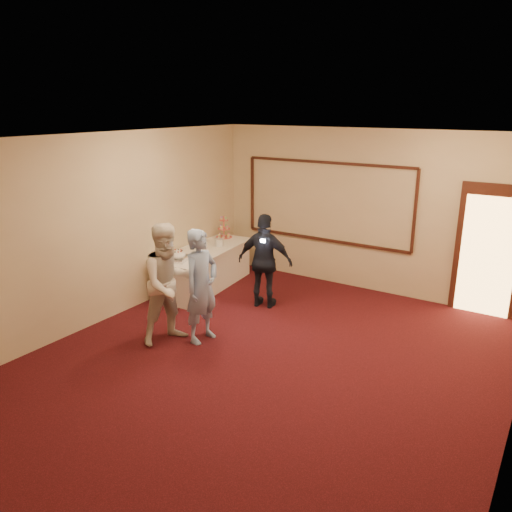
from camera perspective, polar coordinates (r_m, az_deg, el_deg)
The scene contains 14 objects.
floor at distance 6.99m, azimuth 1.18°, elevation -12.13°, with size 7.00×7.00×0.00m, color black.
room_walls at distance 6.26m, azimuth 1.29°, elevation 4.28°, with size 6.04×7.04×3.02m.
wall_molding at distance 9.72m, azimuth 8.02°, elevation 6.14°, with size 3.45×0.04×1.55m.
doorway at distance 9.03m, azimuth 25.02°, elevation 0.46°, with size 1.05×0.07×2.20m.
buffet_table at distance 9.61m, azimuth -5.89°, elevation -1.39°, with size 1.13×2.39×0.77m.
pavlova_tray at distance 8.85m, azimuth -8.93°, elevation -0.03°, with size 0.46×0.51×0.18m.
cupcake_stand at distance 10.26m, azimuth -3.69°, elevation 3.09°, with size 0.33×0.33×0.49m.
plate_stack_a at distance 9.52m, azimuth -6.02°, elevation 1.29°, with size 0.17×0.17×0.14m.
plate_stack_b at distance 9.66m, azimuth -4.26°, elevation 1.57°, with size 0.17×0.17×0.14m.
tart at distance 9.10m, azimuth -6.13°, elevation 0.24°, with size 0.25×0.25×0.05m.
man at distance 7.34m, azimuth -6.25°, elevation -3.43°, with size 0.62×0.41×1.71m, color #829DD0.
woman at distance 7.37m, azimuth -9.89°, elevation -3.12°, with size 0.88×0.68×1.80m, color white.
guest at distance 8.54m, azimuth 1.04°, elevation -0.61°, with size 0.96×0.40×1.64m, color black.
camera_flash at distance 8.14m, azimuth 0.80°, elevation 1.75°, with size 0.07×0.04×0.05m, color white.
Camera 1 is at (3.19, -5.21, 3.40)m, focal length 35.00 mm.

